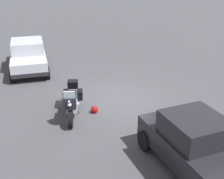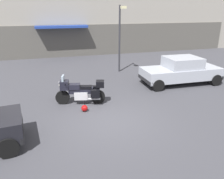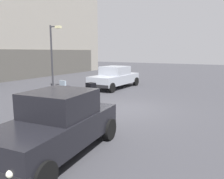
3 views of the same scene
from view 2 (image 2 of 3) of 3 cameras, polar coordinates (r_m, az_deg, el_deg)
ground_plane at (r=8.91m, az=-0.32°, el=-7.87°), size 80.00×80.00×0.00m
building_facade_rear at (r=21.99m, az=-11.66°, el=20.82°), size 36.06×3.40×9.42m
motorcycle at (r=10.29m, az=-7.84°, el=-0.38°), size 2.23×1.04×1.36m
helmet at (r=9.68m, az=-7.00°, el=-4.74°), size 0.28×0.28×0.28m
car_sedan_far at (r=13.57m, az=17.12°, el=4.61°), size 4.62×2.02×1.56m
streetlamp_curbside at (r=15.18m, az=2.12°, el=14.34°), size 0.28×0.94×4.38m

